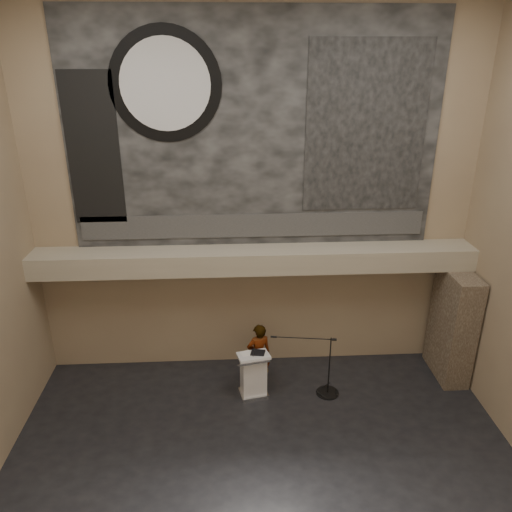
{
  "coord_description": "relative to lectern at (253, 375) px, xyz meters",
  "views": [
    {
      "loc": [
        -0.55,
        -6.8,
        7.39
      ],
      "look_at": [
        0.0,
        3.2,
        3.2
      ],
      "focal_mm": 35.0,
      "sensor_mm": 36.0,
      "label": 1
    }
  ],
  "objects": [
    {
      "name": "floor",
      "position": [
        0.09,
        -2.56,
        -0.55
      ],
      "size": [
        10.0,
        10.0,
        0.0
      ],
      "primitive_type": "plane",
      "color": "black",
      "rests_on": "ground"
    },
    {
      "name": "wall_back",
      "position": [
        0.09,
        1.44,
        3.7
      ],
      "size": [
        10.0,
        0.02,
        8.5
      ],
      "primitive_type": "cube",
      "color": "#846D54",
      "rests_on": "floor"
    },
    {
      "name": "wall_front",
      "position": [
        0.09,
        -6.56,
        3.7
      ],
      "size": [
        10.0,
        0.02,
        8.5
      ],
      "primitive_type": "cube",
      "color": "#846D54",
      "rests_on": "floor"
    },
    {
      "name": "soffit",
      "position": [
        0.09,
        1.04,
        2.4
      ],
      "size": [
        10.0,
        0.8,
        0.5
      ],
      "primitive_type": "cube",
      "color": "gray",
      "rests_on": "wall_back"
    },
    {
      "name": "sprinkler_left",
      "position": [
        -1.51,
        0.99,
        2.12
      ],
      "size": [
        0.04,
        0.04,
        0.06
      ],
      "primitive_type": "cylinder",
      "color": "#B2893D",
      "rests_on": "soffit"
    },
    {
      "name": "sprinkler_right",
      "position": [
        1.99,
        0.99,
        2.12
      ],
      "size": [
        0.04,
        0.04,
        0.06
      ],
      "primitive_type": "cylinder",
      "color": "#B2893D",
      "rests_on": "soffit"
    },
    {
      "name": "banner",
      "position": [
        0.09,
        1.41,
        5.15
      ],
      "size": [
        8.0,
        0.05,
        5.0
      ],
      "primitive_type": "cube",
      "color": "black",
      "rests_on": "wall_back"
    },
    {
      "name": "banner_text_strip",
      "position": [
        0.09,
        1.37,
        3.1
      ],
      "size": [
        7.76,
        0.02,
        0.55
      ],
      "primitive_type": "cube",
      "color": "#303030",
      "rests_on": "banner"
    },
    {
      "name": "banner_clock_rim",
      "position": [
        -1.71,
        1.37,
        6.15
      ],
      "size": [
        2.3,
        0.02,
        2.3
      ],
      "primitive_type": "cylinder",
      "rotation": [
        1.57,
        0.0,
        0.0
      ],
      "color": "black",
      "rests_on": "banner"
    },
    {
      "name": "banner_clock_face",
      "position": [
        -1.71,
        1.35,
        6.15
      ],
      "size": [
        1.84,
        0.02,
        1.84
      ],
      "primitive_type": "cylinder",
      "rotation": [
        1.57,
        0.0,
        0.0
      ],
      "color": "silver",
      "rests_on": "banner"
    },
    {
      "name": "banner_building_print",
      "position": [
        2.49,
        1.37,
        5.25
      ],
      "size": [
        2.6,
        0.02,
        3.6
      ],
      "primitive_type": "cube",
      "color": "black",
      "rests_on": "banner"
    },
    {
      "name": "banner_brick_print",
      "position": [
        -3.31,
        1.37,
        4.85
      ],
      "size": [
        1.1,
        0.02,
        3.2
      ],
      "primitive_type": "cube",
      "color": "black",
      "rests_on": "banner"
    },
    {
      "name": "stone_pier",
      "position": [
        4.74,
        0.59,
        0.8
      ],
      "size": [
        0.6,
        1.4,
        2.7
      ],
      "primitive_type": "cube",
      "color": "#423529",
      "rests_on": "floor"
    },
    {
      "name": "lectern",
      "position": [
        0.0,
        0.0,
        0.0
      ],
      "size": [
        0.78,
        0.62,
        1.13
      ],
      "rotation": [
        0.0,
        0.0,
        0.2
      ],
      "color": "silver",
      "rests_on": "floor"
    },
    {
      "name": "binder",
      "position": [
        0.1,
        0.02,
        0.56
      ],
      "size": [
        0.35,
        0.31,
        0.04
      ],
      "primitive_type": "cube",
      "rotation": [
        0.0,
        0.0,
        -0.22
      ],
      "color": "black",
      "rests_on": "lectern"
    },
    {
      "name": "papers",
      "position": [
        -0.15,
        -0.01,
        0.55
      ],
      "size": [
        0.32,
        0.37,
        0.0
      ],
      "primitive_type": "cube",
      "rotation": [
        0.0,
        0.0,
        0.33
      ],
      "color": "silver",
      "rests_on": "lectern"
    },
    {
      "name": "speaker_person",
      "position": [
        0.15,
        0.44,
        0.24
      ],
      "size": [
        0.66,
        0.52,
        1.58
      ],
      "primitive_type": "imported",
      "rotation": [
        0.0,
        0.0,
        3.42
      ],
      "color": "white",
      "rests_on": "floor"
    },
    {
      "name": "mic_stand",
      "position": [
        1.67,
        -0.04,
        -0.32
      ],
      "size": [
        1.59,
        0.52,
        1.49
      ],
      "rotation": [
        0.0,
        0.0,
        -0.14
      ],
      "color": "black",
      "rests_on": "floor"
    }
  ]
}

